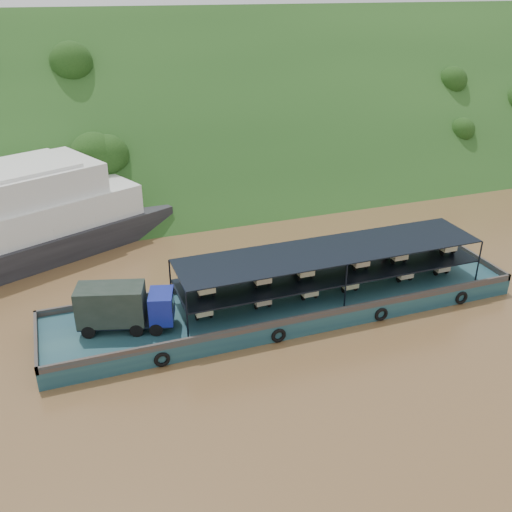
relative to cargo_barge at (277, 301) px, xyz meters
name	(u,v)px	position (x,y,z in m)	size (l,w,h in m)	color
ground	(294,306)	(1.67, 0.54, -1.10)	(160.00, 160.00, 0.00)	brown
hillside	(184,172)	(1.67, 36.54, -1.10)	(140.00, 28.00, 28.00)	#1A3B15
cargo_barge	(277,301)	(0.00, 0.00, 0.00)	(35.00, 7.18, 4.54)	#133243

